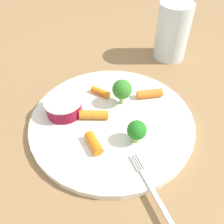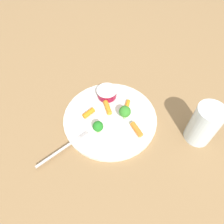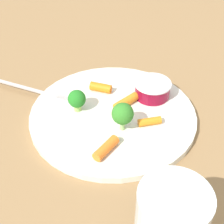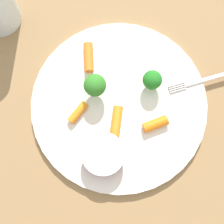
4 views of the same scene
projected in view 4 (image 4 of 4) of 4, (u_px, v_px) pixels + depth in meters
The scene contains 10 objects.
ground_plane at pixel (119, 106), 0.56m from camera, with size 2.40×2.40×0.00m, color olive.
plate at pixel (119, 105), 0.56m from camera, with size 0.28×0.28×0.01m, color silver.
sauce_cup at pixel (103, 155), 0.52m from camera, with size 0.07×0.07×0.03m.
broccoli_floret_0 at pixel (151, 78), 0.54m from camera, with size 0.03×0.03×0.04m.
broccoli_floret_1 at pixel (95, 85), 0.52m from camera, with size 0.04×0.04×0.05m.
carrot_stick_0 at pixel (155, 124), 0.54m from camera, with size 0.02×0.02×0.04m, color orange.
carrot_stick_1 at pixel (78, 113), 0.54m from camera, with size 0.01×0.01×0.04m, color orange.
carrot_stick_2 at pixel (89, 57), 0.56m from camera, with size 0.02×0.02×0.05m, color orange.
carrot_stick_3 at pixel (116, 122), 0.54m from camera, with size 0.02×0.02×0.05m, color orange.
fork at pixel (215, 77), 0.56m from camera, with size 0.06×0.16×0.00m.
Camera 4 is at (0.10, -0.08, 0.55)m, focal length 55.00 mm.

